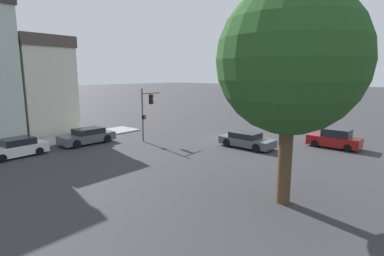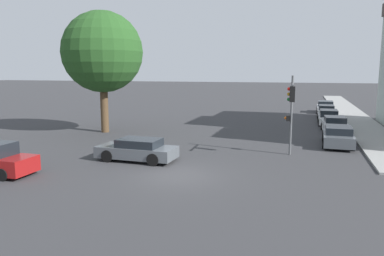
{
  "view_description": "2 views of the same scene",
  "coord_description": "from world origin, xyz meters",
  "views": [
    {
      "loc": [
        -15.52,
        23.92,
        6.02
      ],
      "look_at": [
        0.9,
        4.56,
        1.5
      ],
      "focal_mm": 28.0,
      "sensor_mm": 36.0,
      "label": 1
    },
    {
      "loc": [
        5.88,
        -17.01,
        5.15
      ],
      "look_at": [
        0.07,
        2.44,
        2.02
      ],
      "focal_mm": 35.0,
      "sensor_mm": 36.0,
      "label": 2
    }
  ],
  "objects": [
    {
      "name": "ground_plane",
      "position": [
        0.0,
        0.0,
        0.0
      ],
      "size": [
        300.0,
        300.0,
        0.0
      ],
      "primitive_type": "plane",
      "color": "#333335"
    },
    {
      "name": "sidewalk_strip",
      "position": [
        11.31,
        32.95,
        0.06
      ],
      "size": [
        3.29,
        60.0,
        0.12
      ],
      "color": "gray",
      "rests_on": "ground_plane"
    },
    {
      "name": "street_tree",
      "position": [
        -10.09,
        10.79,
        6.63
      ],
      "size": [
        6.64,
        6.64,
        9.97
      ],
      "color": "#4C3823",
      "rests_on": "ground_plane"
    },
    {
      "name": "traffic_signal",
      "position": [
        5.18,
        5.84,
        3.13
      ],
      "size": [
        0.61,
        2.39,
        4.85
      ],
      "rotation": [
        0.0,
        0.0,
        3.18
      ],
      "color": "#515456",
      "rests_on": "ground_plane"
    },
    {
      "name": "crossing_car_0",
      "position": [
        -3.17,
        2.29,
        0.63
      ],
      "size": [
        4.6,
        2.09,
        1.28
      ],
      "rotation": [
        0.0,
        0.0,
        3.12
      ],
      "color": "#4C5156",
      "rests_on": "ground_plane"
    },
    {
      "name": "parked_car_0",
      "position": [
        8.27,
        10.17,
        0.67
      ],
      "size": [
        2.14,
        4.72,
        1.38
      ],
      "rotation": [
        0.0,
        0.0,
        1.54
      ],
      "color": "#4C5156",
      "rests_on": "ground_plane"
    },
    {
      "name": "parked_car_1",
      "position": [
        8.45,
        15.87,
        0.66
      ],
      "size": [
        2.04,
        4.19,
        1.38
      ],
      "rotation": [
        0.0,
        0.0,
        1.61
      ],
      "color": "silver",
      "rests_on": "ground_plane"
    },
    {
      "name": "parked_car_2",
      "position": [
        8.24,
        20.85,
        0.68
      ],
      "size": [
        1.92,
        4.55,
        1.44
      ],
      "rotation": [
        0.0,
        0.0,
        1.56
      ],
      "color": "silver",
      "rests_on": "ground_plane"
    },
    {
      "name": "parked_car_3",
      "position": [
        8.34,
        26.55,
        0.66
      ],
      "size": [
        1.98,
        4.62,
        1.39
      ],
      "rotation": [
        0.0,
        0.0,
        1.54
      ],
      "color": "silver",
      "rests_on": "ground_plane"
    },
    {
      "name": "parked_car_4",
      "position": [
        8.49,
        31.72,
        0.67
      ],
      "size": [
        2.15,
        4.53,
        1.45
      ],
      "rotation": [
        0.0,
        0.0,
        1.54
      ],
      "color": "#B7B7BC",
      "rests_on": "ground_plane"
    }
  ]
}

